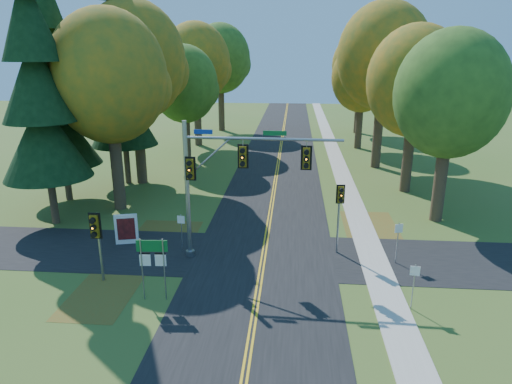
# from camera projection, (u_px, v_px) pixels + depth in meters

# --- Properties ---
(ground) EXTENTS (160.00, 160.00, 0.00)m
(ground) POSITION_uv_depth(u_px,v_px,m) (261.00, 272.00, 24.30)
(ground) COLOR #3A5A1F
(ground) RESTS_ON ground
(road_main) EXTENTS (8.00, 160.00, 0.02)m
(road_main) POSITION_uv_depth(u_px,v_px,m) (261.00, 271.00, 24.30)
(road_main) COLOR black
(road_main) RESTS_ON ground
(road_cross) EXTENTS (60.00, 6.00, 0.02)m
(road_cross) POSITION_uv_depth(u_px,v_px,m) (264.00, 255.00, 26.20)
(road_cross) COLOR black
(road_cross) RESTS_ON ground
(centerline_left) EXTENTS (0.10, 160.00, 0.01)m
(centerline_left) POSITION_uv_depth(u_px,v_px,m) (259.00, 271.00, 24.30)
(centerline_left) COLOR gold
(centerline_left) RESTS_ON road_main
(centerline_right) EXTENTS (0.10, 160.00, 0.01)m
(centerline_right) POSITION_uv_depth(u_px,v_px,m) (263.00, 271.00, 24.29)
(centerline_right) COLOR gold
(centerline_right) RESTS_ON road_main
(sidewalk_east) EXTENTS (1.60, 160.00, 0.06)m
(sidewalk_east) POSITION_uv_depth(u_px,v_px,m) (379.00, 276.00, 23.80)
(sidewalk_east) COLOR #9E998E
(sidewalk_east) RESTS_ON ground
(leaf_patch_w_near) EXTENTS (4.00, 6.00, 0.00)m
(leaf_patch_w_near) POSITION_uv_depth(u_px,v_px,m) (163.00, 238.00, 28.63)
(leaf_patch_w_near) COLOR brown
(leaf_patch_w_near) RESTS_ON ground
(leaf_patch_e) EXTENTS (3.50, 8.00, 0.00)m
(leaf_patch_e) POSITION_uv_depth(u_px,v_px,m) (373.00, 233.00, 29.47)
(leaf_patch_e) COLOR brown
(leaf_patch_e) RESTS_ON ground
(leaf_patch_w_far) EXTENTS (3.00, 5.00, 0.00)m
(leaf_patch_w_far) POSITION_uv_depth(u_px,v_px,m) (102.00, 294.00, 22.05)
(leaf_patch_w_far) COLOR brown
(leaf_patch_w_far) RESTS_ON ground
(tree_w_a) EXTENTS (8.00, 8.00, 14.15)m
(tree_w_a) POSITION_uv_depth(u_px,v_px,m) (110.00, 77.00, 31.28)
(tree_w_a) COLOR #38281C
(tree_w_a) RESTS_ON ground
(tree_e_a) EXTENTS (7.20, 7.20, 12.73)m
(tree_e_a) POSITION_uv_depth(u_px,v_px,m) (452.00, 95.00, 29.18)
(tree_e_a) COLOR #38281C
(tree_e_a) RESTS_ON ground
(tree_w_b) EXTENTS (8.60, 8.60, 15.38)m
(tree_w_b) POSITION_uv_depth(u_px,v_px,m) (135.00, 62.00, 37.63)
(tree_w_b) COLOR #38281C
(tree_w_b) RESTS_ON ground
(tree_e_b) EXTENTS (7.60, 7.60, 13.33)m
(tree_e_b) POSITION_uv_depth(u_px,v_px,m) (416.00, 82.00, 35.59)
(tree_e_b) COLOR #38281C
(tree_e_b) RESTS_ON ground
(tree_w_c) EXTENTS (6.80, 6.80, 11.91)m
(tree_w_c) POSITION_uv_depth(u_px,v_px,m) (185.00, 85.00, 45.96)
(tree_w_c) COLOR #38281C
(tree_w_c) RESTS_ON ground
(tree_e_c) EXTENTS (8.80, 8.80, 15.79)m
(tree_e_c) POSITION_uv_depth(u_px,v_px,m) (385.00, 57.00, 42.86)
(tree_e_c) COLOR #38281C
(tree_e_c) RESTS_ON ground
(tree_w_d) EXTENTS (8.20, 8.20, 14.56)m
(tree_w_d) POSITION_uv_depth(u_px,v_px,m) (196.00, 63.00, 53.75)
(tree_w_d) COLOR #38281C
(tree_w_d) RESTS_ON ground
(tree_e_d) EXTENTS (7.00, 7.00, 12.32)m
(tree_e_d) POSITION_uv_depth(u_px,v_px,m) (363.00, 78.00, 52.37)
(tree_e_d) COLOR #38281C
(tree_e_d) RESTS_ON ground
(tree_w_e) EXTENTS (8.40, 8.40, 14.97)m
(tree_w_e) POSITION_uv_depth(u_px,v_px,m) (221.00, 59.00, 63.94)
(tree_w_e) COLOR #38281C
(tree_w_e) RESTS_ON ground
(tree_e_e) EXTENTS (7.80, 7.80, 13.74)m
(tree_e_e) POSITION_uv_depth(u_px,v_px,m) (361.00, 66.00, 62.17)
(tree_e_e) COLOR #38281C
(tree_e_e) RESTS_ON ground
(pine_a) EXTENTS (5.60, 5.60, 19.48)m
(pine_a) POSITION_uv_depth(u_px,v_px,m) (37.00, 85.00, 28.43)
(pine_a) COLOR #38281C
(pine_a) RESTS_ON ground
(pine_b) EXTENTS (5.60, 5.60, 17.31)m
(pine_b) POSITION_uv_depth(u_px,v_px,m) (56.00, 94.00, 33.61)
(pine_b) COLOR #38281C
(pine_b) RESTS_ON ground
(pine_c) EXTENTS (5.60, 5.60, 20.56)m
(pine_c) POSITION_uv_depth(u_px,v_px,m) (119.00, 70.00, 37.66)
(pine_c) COLOR #38281C
(pine_c) RESTS_ON ground
(traffic_mast) EXTENTS (8.57, 0.78, 7.77)m
(traffic_mast) POSITION_uv_depth(u_px,v_px,m) (225.00, 173.00, 24.42)
(traffic_mast) COLOR gray
(traffic_mast) RESTS_ON ground
(east_signal_pole) EXTENTS (0.49, 0.56, 4.19)m
(east_signal_pole) POSITION_uv_depth(u_px,v_px,m) (340.00, 202.00, 25.48)
(east_signal_pole) COLOR gray
(east_signal_pole) RESTS_ON ground
(ped_signal_pole) EXTENTS (0.60, 0.69, 3.78)m
(ped_signal_pole) POSITION_uv_depth(u_px,v_px,m) (96.00, 231.00, 22.33)
(ped_signal_pole) COLOR gray
(ped_signal_pole) RESTS_ON ground
(route_sign_cluster) EXTENTS (1.44, 0.16, 3.09)m
(route_sign_cluster) POSITION_uv_depth(u_px,v_px,m) (153.00, 257.00, 21.00)
(route_sign_cluster) COLOR gray
(route_sign_cluster) RESTS_ON ground
(info_kiosk) EXTENTS (1.36, 0.51, 1.88)m
(info_kiosk) POSITION_uv_depth(u_px,v_px,m) (126.00, 229.00, 27.54)
(info_kiosk) COLOR white
(info_kiosk) RESTS_ON ground
(reg_sign_e_north) EXTENTS (0.45, 0.16, 2.39)m
(reg_sign_e_north) POSITION_uv_depth(u_px,v_px,m) (398.00, 236.00, 24.81)
(reg_sign_e_north) COLOR gray
(reg_sign_e_north) RESTS_ON ground
(reg_sign_e_south) EXTENTS (0.42, 0.10, 2.22)m
(reg_sign_e_south) POSITION_uv_depth(u_px,v_px,m) (414.00, 279.00, 20.37)
(reg_sign_e_south) COLOR gray
(reg_sign_e_south) RESTS_ON ground
(reg_sign_w) EXTENTS (0.43, 0.08, 2.27)m
(reg_sign_w) POSITION_uv_depth(u_px,v_px,m) (181.00, 226.00, 26.37)
(reg_sign_w) COLOR gray
(reg_sign_w) RESTS_ON ground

